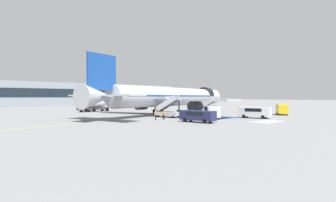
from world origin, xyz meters
TOP-DOWN VIEW (x-y plane):
  - ground_plane at (0.00, 0.00)m, footprint 600.00×600.00m
  - apron_leadline_yellow at (-1.20, 0.45)m, footprint 76.74×18.95m
  - apron_stand_patch_blue at (-1.20, -9.94)m, footprint 6.78×10.29m
  - apron_walkway_bar_0 at (-4.20, -22.25)m, footprint 0.44×3.60m
  - apron_walkway_bar_1 at (-3.00, -22.25)m, footprint 0.44×3.60m
  - apron_walkway_bar_2 at (-1.80, -22.25)m, footprint 0.44×3.60m
  - apron_walkway_bar_3 at (-0.60, -22.25)m, footprint 0.44×3.60m
  - apron_walkway_bar_4 at (0.60, -22.25)m, footprint 0.44×3.60m
  - airliner at (-1.76, 0.31)m, footprint 45.21×32.42m
  - boarding_stairs_forward at (9.23, -1.73)m, footprint 3.28×5.54m
  - boarding_stairs_aft at (-7.75, -5.88)m, footprint 3.28×5.54m
  - fuel_tanker at (-9.31, 21.24)m, footprint 8.92×3.32m
  - service_van_0 at (-3.96, -13.23)m, footprint 4.77×5.09m
  - service_van_1 at (2.68, -17.60)m, footprint 3.19×5.71m
  - service_van_2 at (14.88, -16.87)m, footprint 4.93×4.10m
  - service_van_3 at (-10.76, -16.00)m, footprint 2.61×5.76m
  - ground_crew_0 at (1.49, -4.89)m, footprint 0.49×0.43m
  - ground_crew_1 at (3.42, -3.71)m, footprint 0.46×0.47m
  - ground_crew_2 at (-13.01, -8.83)m, footprint 0.41×0.49m
  - ground_crew_3 at (-11.36, -8.92)m, footprint 0.49×0.38m
  - traffic_cone_0 at (4.71, -6.49)m, footprint 0.41×0.41m
  - traffic_cone_1 at (13.38, -6.54)m, footprint 0.48×0.48m
  - terminal_building at (-8.16, 73.54)m, footprint 135.11×12.10m

SIDE VIEW (x-z plane):
  - ground_plane at x=0.00m, z-range 0.00..0.00m
  - apron_leadline_yellow at x=-1.20m, z-range 0.00..0.01m
  - apron_stand_patch_blue at x=-1.20m, z-range 0.00..0.01m
  - apron_walkway_bar_0 at x=-4.20m, z-range 0.00..0.01m
  - apron_walkway_bar_1 at x=-3.00m, z-range 0.00..0.01m
  - apron_walkway_bar_2 at x=-1.80m, z-range 0.00..0.01m
  - apron_walkway_bar_3 at x=-0.60m, z-range 0.00..0.01m
  - apron_walkway_bar_4 at x=0.60m, z-range 0.00..0.01m
  - traffic_cone_0 at x=4.71m, z-range 0.00..0.46m
  - traffic_cone_1 at x=13.38m, z-range 0.00..0.54m
  - ground_crew_3 at x=-11.36m, z-range 0.12..1.76m
  - ground_crew_0 at x=1.49m, z-range 0.12..1.76m
  - ground_crew_1 at x=3.42m, z-range 0.13..1.83m
  - boarding_stairs_forward at x=9.23m, z-range -1.01..2.99m
  - boarding_stairs_aft at x=-7.75m, z-range -1.08..3.10m
  - ground_crew_2 at x=-13.01m, z-range 0.14..1.90m
  - service_van_3 at x=-10.76m, z-range 0.20..1.96m
  - service_van_1 at x=2.68m, z-range 0.21..2.17m
  - service_van_2 at x=14.88m, z-range 0.21..2.47m
  - service_van_0 at x=-3.96m, z-range 0.22..2.48m
  - fuel_tanker at x=-9.31m, z-range 0.00..3.21m
  - airliner at x=-1.76m, z-range -1.50..9.15m
  - terminal_building at x=-8.16m, z-range 0.00..9.84m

